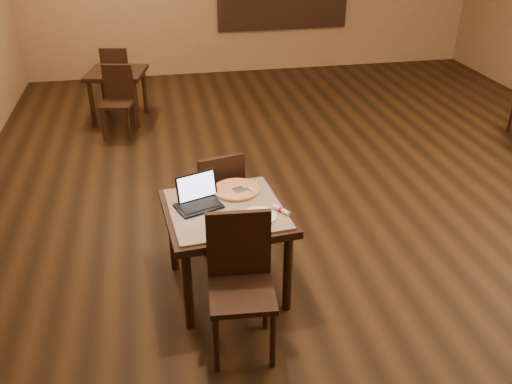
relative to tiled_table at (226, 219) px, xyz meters
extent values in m
plane|color=black|center=(1.43, 1.19, -0.66)|extent=(10.00, 10.00, 0.00)
cylinder|color=black|center=(-0.35, -0.41, -0.31)|extent=(0.07, 0.07, 0.71)
cylinder|color=black|center=(-0.41, 0.35, -0.31)|extent=(0.07, 0.07, 0.71)
cylinder|color=black|center=(0.41, -0.35, -0.31)|extent=(0.07, 0.07, 0.71)
cylinder|color=black|center=(0.35, 0.41, -0.31)|extent=(0.07, 0.07, 0.71)
cube|color=black|center=(0.00, 0.00, 0.06)|extent=(1.00, 1.00, 0.06)
cube|color=#17189B|center=(0.00, 0.00, 0.09)|extent=(0.91, 0.91, 0.02)
cylinder|color=black|center=(-0.20, -0.87, -0.42)|extent=(0.04, 0.04, 0.47)
cylinder|color=black|center=(-0.17, -0.50, -0.42)|extent=(0.04, 0.04, 0.47)
cylinder|color=black|center=(0.17, -0.90, -0.42)|extent=(0.04, 0.04, 0.47)
cylinder|color=black|center=(0.20, -0.53, -0.42)|extent=(0.04, 0.04, 0.47)
cube|color=black|center=(0.00, -0.70, -0.17)|extent=(0.48, 0.48, 0.04)
cube|color=black|center=(0.02, -0.50, 0.11)|extent=(0.44, 0.08, 0.51)
cylinder|color=black|center=(0.13, 0.91, -0.44)|extent=(0.04, 0.04, 0.44)
cylinder|color=black|center=(0.21, 0.57, -0.44)|extent=(0.04, 0.04, 0.44)
cylinder|color=black|center=(-0.21, 0.83, -0.44)|extent=(0.04, 0.04, 0.44)
cylinder|color=black|center=(-0.13, 0.49, -0.44)|extent=(0.04, 0.04, 0.44)
cube|color=black|center=(0.00, 0.70, -0.20)|extent=(0.49, 0.49, 0.04)
cube|color=black|center=(0.04, 0.52, 0.05)|extent=(0.41, 0.13, 0.47)
cube|color=black|center=(-0.20, 0.05, 0.11)|extent=(0.39, 0.33, 0.02)
cube|color=black|center=(-0.20, 0.17, 0.22)|extent=(0.33, 0.16, 0.22)
cube|color=silver|center=(-0.20, 0.16, 0.22)|extent=(0.30, 0.14, 0.19)
cylinder|color=white|center=(0.22, -0.18, 0.11)|extent=(0.27, 0.27, 0.01)
cylinder|color=silver|center=(0.12, 0.24, 0.11)|extent=(0.36, 0.36, 0.01)
cylinder|color=#D2B78C|center=(0.12, 0.24, 0.12)|extent=(0.36, 0.36, 0.02)
torus|color=#C48A3F|center=(0.12, 0.24, 0.12)|extent=(0.37, 0.37, 0.02)
cube|color=silver|center=(0.14, 0.22, 0.13)|extent=(0.17, 0.24, 0.01)
cylinder|color=white|center=(0.40, -0.14, 0.12)|extent=(0.12, 0.15, 0.03)
cylinder|color=red|center=(0.40, -0.14, 0.12)|extent=(0.05, 0.04, 0.04)
cylinder|color=black|center=(4.27, 2.59, -0.43)|extent=(0.04, 0.04, 0.46)
cylinder|color=black|center=(-1.31, 3.86, -0.32)|extent=(0.07, 0.07, 0.67)
cylinder|color=black|center=(-1.18, 4.45, -0.32)|extent=(0.07, 0.07, 0.67)
cylinder|color=black|center=(-0.71, 3.73, -0.32)|extent=(0.07, 0.07, 0.67)
cylinder|color=black|center=(-0.58, 4.32, -0.32)|extent=(0.07, 0.07, 0.67)
cube|color=black|center=(-0.94, 4.09, 0.02)|extent=(0.90, 0.90, 0.06)
cylinder|color=black|center=(-1.15, 3.35, -0.45)|extent=(0.04, 0.04, 0.43)
cylinder|color=black|center=(-1.08, 3.68, -0.45)|extent=(0.04, 0.04, 0.43)
cylinder|color=black|center=(-0.81, 3.27, -0.45)|extent=(0.04, 0.04, 0.43)
cylinder|color=black|center=(-0.74, 3.61, -0.45)|extent=(0.04, 0.04, 0.43)
cube|color=black|center=(-0.94, 3.48, -0.22)|extent=(0.47, 0.47, 0.04)
cube|color=black|center=(-0.91, 3.65, 0.03)|extent=(0.40, 0.12, 0.45)
cylinder|color=black|center=(-0.74, 4.84, -0.45)|extent=(0.04, 0.04, 0.43)
cylinder|color=black|center=(-0.81, 4.50, -0.45)|extent=(0.04, 0.04, 0.43)
cylinder|color=black|center=(-1.08, 4.91, -0.45)|extent=(0.04, 0.04, 0.43)
cylinder|color=black|center=(-1.15, 4.58, -0.45)|extent=(0.04, 0.04, 0.43)
cube|color=black|center=(-0.94, 4.71, -0.22)|extent=(0.47, 0.47, 0.04)
cube|color=black|center=(-0.98, 4.53, 0.03)|extent=(0.40, 0.12, 0.45)
camera|label=1|loc=(-0.46, -3.53, 2.20)|focal=38.00mm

